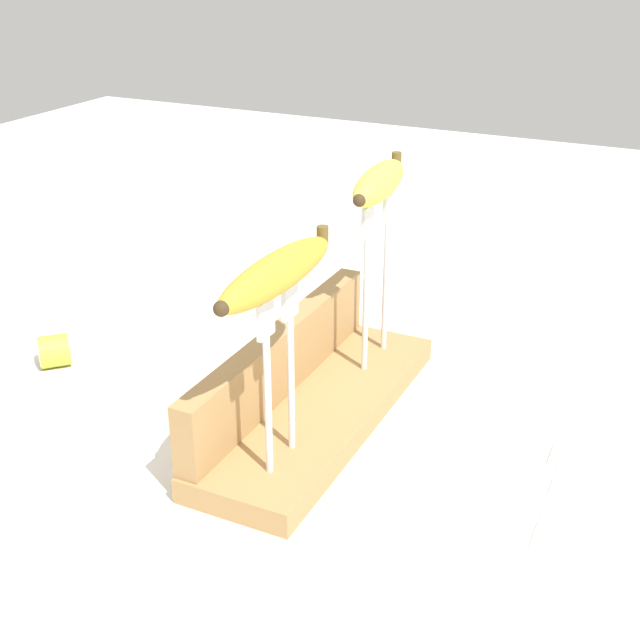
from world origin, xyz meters
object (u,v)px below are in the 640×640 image
at_px(fork_stand_left, 279,362).
at_px(banana_raised_right, 379,182).
at_px(fork_fallen_far, 18,509).
at_px(banana_chunk_near, 54,351).
at_px(fork_fallen_near, 555,479).
at_px(fork_stand_right, 377,267).
at_px(banana_raised_left, 277,273).

xyz_separation_m(fork_stand_left, banana_raised_right, (0.24, -0.00, 0.11)).
relative_size(fork_fallen_far, banana_chunk_near, 2.96).
relative_size(banana_raised_right, fork_fallen_near, 0.88).
relative_size(fork_stand_right, banana_raised_left, 1.07).
height_order(fork_stand_left, banana_chunk_near, fork_stand_left).
bearing_deg(banana_chunk_near, fork_fallen_far, -145.09).
bearing_deg(banana_raised_right, banana_raised_left, 180.00).
relative_size(banana_raised_left, banana_raised_right, 1.21).
bearing_deg(banana_raised_left, fork_fallen_near, -64.35).
height_order(fork_stand_right, fork_fallen_far, fork_stand_right).
height_order(fork_stand_left, banana_raised_left, banana_raised_left).
bearing_deg(fork_fallen_near, fork_fallen_far, 121.13).
xyz_separation_m(fork_stand_left, fork_fallen_far, (-0.16, 0.21, -0.13)).
distance_m(fork_stand_right, banana_raised_right, 0.10).
height_order(fork_stand_right, fork_fallen_near, fork_stand_right).
bearing_deg(fork_fallen_far, banana_raised_left, -52.94).
bearing_deg(fork_stand_right, banana_raised_right, -174.44).
height_order(banana_raised_right, banana_chunk_near, banana_raised_right).
bearing_deg(banana_chunk_near, fork_stand_right, -68.67).
bearing_deg(fork_stand_left, banana_chunk_near, 76.04).
distance_m(banana_raised_left, banana_raised_right, 0.24).
relative_size(banana_raised_right, fork_fallen_far, 0.96).
bearing_deg(fork_stand_left, banana_raised_left, 177.68).
xyz_separation_m(banana_raised_right, fork_fallen_near, (-0.12, -0.25, -0.25)).
relative_size(fork_fallen_near, fork_fallen_far, 1.10).
bearing_deg(banana_raised_right, fork_stand_right, 5.56).
bearing_deg(banana_raised_left, fork_fallen_far, 127.06).
bearing_deg(banana_raised_right, banana_chunk_near, 111.32).
bearing_deg(fork_fallen_far, fork_fallen_near, -58.87).
bearing_deg(banana_chunk_near, banana_raised_left, -103.97).
height_order(fork_stand_left, banana_raised_right, banana_raised_right).
bearing_deg(banana_raised_left, banana_raised_right, -0.00).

